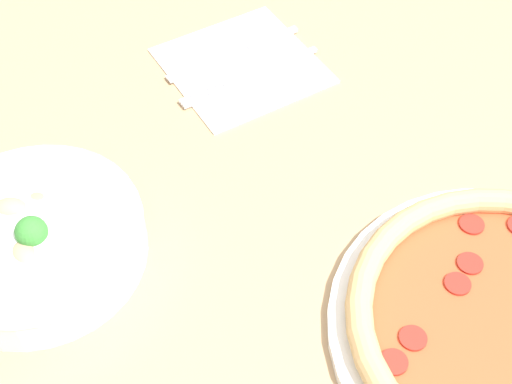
# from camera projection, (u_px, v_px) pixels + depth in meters

# --- Properties ---
(dining_table) EXTENTS (1.13, 0.96, 0.73)m
(dining_table) POSITION_uv_depth(u_px,v_px,m) (319.00, 280.00, 0.84)
(dining_table) COLOR tan
(dining_table) RESTS_ON ground_plane
(bowl) EXTENTS (0.22, 0.22, 0.07)m
(bowl) POSITION_uv_depth(u_px,v_px,m) (34.00, 239.00, 0.71)
(bowl) COLOR white
(bowl) RESTS_ON dining_table
(napkin) EXTENTS (0.20, 0.20, 0.00)m
(napkin) POSITION_uv_depth(u_px,v_px,m) (242.00, 66.00, 0.92)
(napkin) COLOR white
(napkin) RESTS_ON dining_table
(fork) EXTENTS (0.03, 0.20, 0.00)m
(fork) POSITION_uv_depth(u_px,v_px,m) (253.00, 75.00, 0.90)
(fork) COLOR silver
(fork) RESTS_ON napkin
(knife) EXTENTS (0.03, 0.20, 0.01)m
(knife) POSITION_uv_depth(u_px,v_px,m) (240.00, 51.00, 0.94)
(knife) COLOR silver
(knife) RESTS_ON napkin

